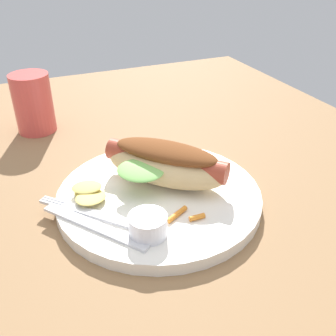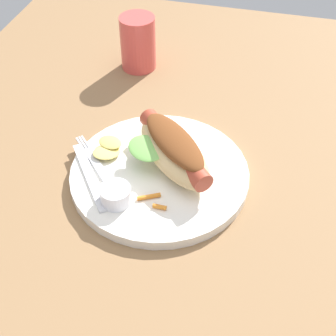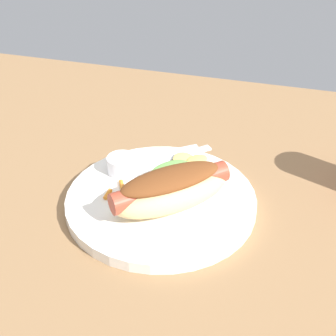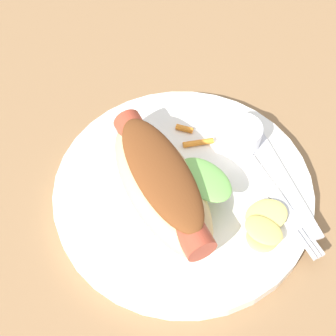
# 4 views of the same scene
# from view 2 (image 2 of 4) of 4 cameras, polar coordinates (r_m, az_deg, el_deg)

# --- Properties ---
(ground_plane) EXTENTS (1.20, 0.90, 0.02)m
(ground_plane) POSITION_cam_2_polar(r_m,az_deg,el_deg) (0.71, -1.42, -2.84)
(ground_plane) COLOR olive
(plate) EXTENTS (0.26, 0.26, 0.02)m
(plate) POSITION_cam_2_polar(r_m,az_deg,el_deg) (0.71, -1.22, -0.73)
(plate) COLOR white
(plate) RESTS_ON ground_plane
(hot_dog) EXTENTS (0.17, 0.16, 0.06)m
(hot_dog) POSITION_cam_2_polar(r_m,az_deg,el_deg) (0.69, 0.67, 2.23)
(hot_dog) COLOR #DBB77A
(hot_dog) RESTS_ON plate
(sauce_ramekin) EXTENTS (0.04, 0.04, 0.02)m
(sauce_ramekin) POSITION_cam_2_polar(r_m,az_deg,el_deg) (0.66, -6.27, -3.21)
(sauce_ramekin) COLOR white
(sauce_ramekin) RESTS_ON plate
(fork) EXTENTS (0.11, 0.11, 0.00)m
(fork) POSITION_cam_2_polar(r_m,az_deg,el_deg) (0.71, -8.37, 0.17)
(fork) COLOR silver
(fork) RESTS_ON plate
(knife) EXTENTS (0.13, 0.10, 0.00)m
(knife) POSITION_cam_2_polar(r_m,az_deg,el_deg) (0.70, -9.31, -0.97)
(knife) COLOR silver
(knife) RESTS_ON plate
(chips_pile) EXTENTS (0.07, 0.05, 0.01)m
(chips_pile) POSITION_cam_2_polar(r_m,az_deg,el_deg) (0.74, -7.08, 2.50)
(chips_pile) COLOR #E4CD64
(chips_pile) RESTS_ON plate
(carrot_garnish) EXTENTS (0.03, 0.04, 0.01)m
(carrot_garnish) POSITION_cam_2_polar(r_m,az_deg,el_deg) (0.66, -1.65, -3.93)
(carrot_garnish) COLOR orange
(carrot_garnish) RESTS_ON plate
(drinking_cup) EXTENTS (0.07, 0.07, 0.10)m
(drinking_cup) POSITION_cam_2_polar(r_m,az_deg,el_deg) (0.93, -3.60, 14.70)
(drinking_cup) COLOR #D84C47
(drinking_cup) RESTS_ON ground_plane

